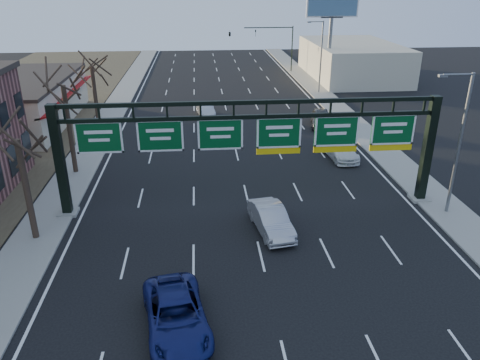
{
  "coord_description": "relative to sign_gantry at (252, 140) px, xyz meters",
  "views": [
    {
      "loc": [
        -3.07,
        -19.56,
        14.03
      ],
      "look_at": [
        -0.87,
        5.15,
        3.2
      ],
      "focal_mm": 35.0,
      "sensor_mm": 36.0,
      "label": 1
    }
  ],
  "objects": [
    {
      "name": "ground",
      "position": [
        -0.16,
        -8.0,
        -4.63
      ],
      "size": [
        160.0,
        160.0,
        0.0
      ],
      "primitive_type": "plane",
      "color": "black",
      "rests_on": "ground"
    },
    {
      "name": "sidewalk_left",
      "position": [
        -12.96,
        12.0,
        -4.57
      ],
      "size": [
        3.0,
        120.0,
        0.12
      ],
      "primitive_type": "cube",
      "color": "gray",
      "rests_on": "ground"
    },
    {
      "name": "sidewalk_right",
      "position": [
        12.64,
        12.0,
        -4.57
      ],
      "size": [
        3.0,
        120.0,
        0.12
      ],
      "primitive_type": "cube",
      "color": "gray",
      "rests_on": "ground"
    },
    {
      "name": "lane_markings",
      "position": [
        -0.16,
        12.0,
        -4.62
      ],
      "size": [
        21.6,
        120.0,
        0.01
      ],
      "primitive_type": "cube",
      "color": "white",
      "rests_on": "ground"
    },
    {
      "name": "sign_gantry",
      "position": [
        0.0,
        0.0,
        0.0
      ],
      "size": [
        24.6,
        1.2,
        7.2
      ],
      "color": "black",
      "rests_on": "ground"
    },
    {
      "name": "cream_strip",
      "position": [
        -21.64,
        21.0,
        -2.27
      ],
      "size": [
        10.9,
        18.4,
        4.7
      ],
      "color": "beige",
      "rests_on": "ground"
    },
    {
      "name": "building_right_distant",
      "position": [
        19.84,
        42.0,
        -2.13
      ],
      "size": [
        12.0,
        20.0,
        5.0
      ],
      "primitive_type": "cube",
      "color": "beige",
      "rests_on": "ground"
    },
    {
      "name": "tree_gantry",
      "position": [
        -12.96,
        -3.0,
        2.48
      ],
      "size": [
        3.6,
        3.6,
        8.48
      ],
      "color": "#2D2219",
      "rests_on": "sidewalk_left"
    },
    {
      "name": "tree_mid",
      "position": [
        -12.96,
        7.0,
        3.23
      ],
      "size": [
        3.6,
        3.6,
        9.24
      ],
      "color": "#2D2219",
      "rests_on": "sidewalk_left"
    },
    {
      "name": "tree_far",
      "position": [
        -12.96,
        17.0,
        2.86
      ],
      "size": [
        3.6,
        3.6,
        8.86
      ],
      "color": "#2D2219",
      "rests_on": "sidewalk_left"
    },
    {
      "name": "streetlight_near",
      "position": [
        12.31,
        -2.0,
        0.45
      ],
      "size": [
        2.15,
        0.22,
        9.0
      ],
      "color": "slate",
      "rests_on": "sidewalk_right"
    },
    {
      "name": "streetlight_far",
      "position": [
        12.31,
        32.0,
        0.45
      ],
      "size": [
        2.15,
        0.22,
        9.0
      ],
      "color": "slate",
      "rests_on": "sidewalk_right"
    },
    {
      "name": "billboard_right",
      "position": [
        14.84,
        36.98,
        4.43
      ],
      "size": [
        7.0,
        0.5,
        12.0
      ],
      "color": "slate",
      "rests_on": "ground"
    },
    {
      "name": "traffic_signal_mast",
      "position": [
        5.53,
        47.0,
        0.87
      ],
      "size": [
        10.16,
        0.54,
        7.0
      ],
      "color": "black",
      "rests_on": "ground"
    },
    {
      "name": "car_blue_suv",
      "position": [
        -4.53,
        -11.42,
        -3.86
      ],
      "size": [
        3.42,
        5.86,
        1.53
      ],
      "primitive_type": "imported",
      "rotation": [
        0.0,
        0.0,
        0.17
      ],
      "color": "navy",
      "rests_on": "ground"
    },
    {
      "name": "car_silver_sedan",
      "position": [
        0.77,
        -3.35,
        -3.85
      ],
      "size": [
        2.43,
        4.96,
        1.56
      ],
      "primitive_type": "imported",
      "rotation": [
        0.0,
        0.0,
        0.17
      ],
      "color": "#A7A7AC",
      "rests_on": "ground"
    },
    {
      "name": "car_white_wagon",
      "position": [
        8.39,
        8.42,
        -3.91
      ],
      "size": [
        2.42,
        5.1,
        1.43
      ],
      "primitive_type": "imported",
      "rotation": [
        0.0,
        0.0,
        0.09
      ],
      "color": "white",
      "rests_on": "ground"
    },
    {
      "name": "car_grey_far",
      "position": [
        9.08,
        17.57,
        -3.8
      ],
      "size": [
        2.88,
        5.17,
        1.66
      ],
      "primitive_type": "imported",
      "rotation": [
        0.0,
        0.0,
        -0.2
      ],
      "color": "#3C3E41",
      "rests_on": "ground"
    },
    {
      "name": "car_silver_distant",
      "position": [
        -2.55,
        22.28,
        -3.9
      ],
      "size": [
        2.15,
        4.62,
        1.46
      ],
      "primitive_type": "imported",
      "rotation": [
        0.0,
        0.0,
        0.14
      ],
      "color": "#A6A6AB",
      "rests_on": "ground"
    }
  ]
}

